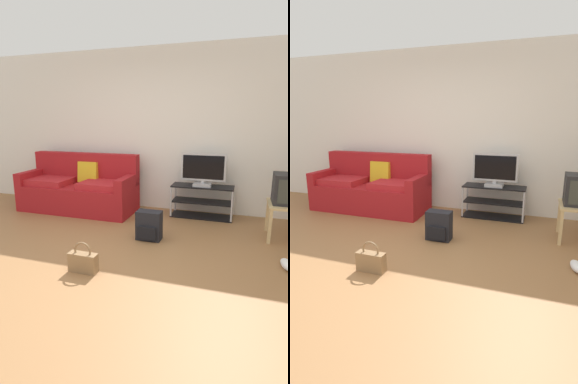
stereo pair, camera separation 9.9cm
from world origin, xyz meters
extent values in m
cube|color=olive|center=(0.00, 0.00, -0.01)|extent=(9.00, 9.80, 0.02)
cube|color=silver|center=(0.00, 2.45, 1.35)|extent=(9.00, 0.10, 2.70)
cube|color=maroon|center=(-1.26, 1.83, 0.22)|extent=(1.97, 0.82, 0.44)
cube|color=maroon|center=(-1.26, 2.14, 0.70)|extent=(1.97, 0.20, 0.52)
cube|color=maroon|center=(-2.18, 1.83, 0.55)|extent=(0.14, 0.82, 0.21)
cube|color=maroon|center=(-0.35, 1.83, 0.55)|extent=(0.14, 0.82, 0.21)
cube|color=#AF2026|center=(-1.81, 1.77, 0.49)|extent=(0.79, 0.57, 0.10)
cube|color=#AF2026|center=(-0.72, 1.77, 0.49)|extent=(0.79, 0.57, 0.10)
cube|color=gold|center=(-1.15, 2.02, 0.64)|extent=(0.36, 0.16, 0.37)
cube|color=black|center=(0.82, 2.12, 0.51)|extent=(0.97, 0.37, 0.02)
cube|color=black|center=(0.82, 2.12, 0.26)|extent=(0.93, 0.35, 0.02)
cube|color=black|center=(0.82, 2.12, 0.01)|extent=(0.97, 0.37, 0.02)
cylinder|color=#B7B7BC|center=(0.35, 1.95, 0.26)|extent=(0.03, 0.03, 0.51)
cylinder|color=#B7B7BC|center=(1.29, 1.95, 0.26)|extent=(0.03, 0.03, 0.51)
cylinder|color=#B7B7BC|center=(0.35, 2.29, 0.26)|extent=(0.03, 0.03, 0.51)
cylinder|color=#B7B7BC|center=(1.29, 2.29, 0.26)|extent=(0.03, 0.03, 0.51)
cube|color=#B2B2B7|center=(0.82, 2.10, 0.54)|extent=(0.28, 0.22, 0.05)
cube|color=#B2B2B7|center=(0.82, 2.10, 0.58)|extent=(0.05, 0.04, 0.04)
cube|color=#B2B2B7|center=(0.82, 2.10, 0.82)|extent=(0.69, 0.04, 0.43)
cube|color=black|center=(0.82, 2.08, 0.82)|extent=(0.63, 0.01, 0.37)
cube|color=tan|center=(1.78, 1.29, 0.23)|extent=(0.04, 0.04, 0.45)
cube|color=tan|center=(1.78, 1.77, 0.23)|extent=(0.04, 0.04, 0.45)
cube|color=black|center=(0.29, 0.96, 0.19)|extent=(0.32, 0.19, 0.39)
cube|color=black|center=(0.29, 0.85, 0.12)|extent=(0.25, 0.04, 0.17)
cylinder|color=black|center=(0.20, 1.07, 0.21)|extent=(0.04, 0.04, 0.31)
cylinder|color=black|center=(0.38, 1.07, 0.21)|extent=(0.04, 0.04, 0.31)
cube|color=olive|center=(-0.10, -0.10, 0.10)|extent=(0.31, 0.11, 0.20)
torus|color=olive|center=(-0.10, -0.10, 0.23)|extent=(0.19, 0.02, 0.19)
ellipsoid|color=white|center=(1.93, 0.63, 0.04)|extent=(0.17, 0.28, 0.09)
camera|label=1|loc=(1.39, -2.63, 1.55)|focal=28.28mm
camera|label=2|loc=(1.49, -2.59, 1.55)|focal=28.28mm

